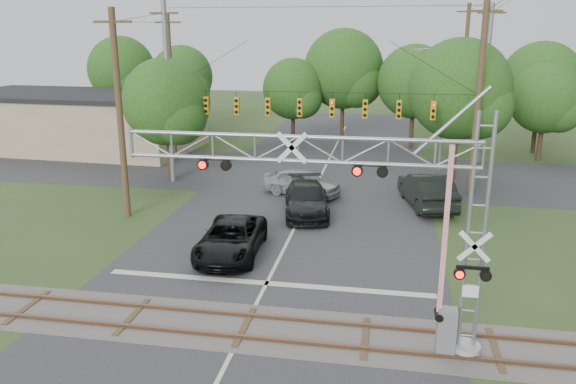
% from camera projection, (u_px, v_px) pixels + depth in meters
% --- Properties ---
extents(ground, '(160.00, 160.00, 0.00)m').
position_uv_depth(ground, '(228.00, 361.00, 16.82)').
color(ground, '#2D4620').
rests_on(ground, ground).
extents(road_main, '(14.00, 90.00, 0.02)m').
position_uv_depth(road_main, '(287.00, 243.00, 26.29)').
color(road_main, '#2C2C2F').
rests_on(road_main, ground).
extents(road_cross, '(90.00, 12.00, 0.02)m').
position_uv_depth(road_cross, '(322.00, 173.00, 39.55)').
color(road_cross, '#2C2C2F').
rests_on(road_cross, ground).
extents(railroad_track, '(90.00, 3.20, 0.17)m').
position_uv_depth(railroad_track, '(244.00, 327.00, 18.70)').
color(railroad_track, '#544E49').
rests_on(railroad_track, ground).
extents(crossing_gantry, '(10.98, 0.95, 7.45)m').
position_uv_depth(crossing_gantry, '(365.00, 205.00, 16.47)').
color(crossing_gantry, '#989893').
rests_on(crossing_gantry, ground).
extents(traffic_signal_span, '(19.34, 0.36, 11.50)m').
position_uv_depth(traffic_signal_span, '(330.00, 100.00, 34.10)').
color(traffic_signal_span, gray).
rests_on(traffic_signal_span, ground).
extents(pickup_black, '(2.83, 5.63, 1.53)m').
position_uv_depth(pickup_black, '(231.00, 239.00, 24.72)').
color(pickup_black, black).
rests_on(pickup_black, ground).
extents(car_dark, '(3.29, 5.99, 1.65)m').
position_uv_depth(car_dark, '(306.00, 199.00, 30.45)').
color(car_dark, black).
rests_on(car_dark, ground).
extents(sedan_silver, '(5.14, 3.36, 1.63)m').
position_uv_depth(sedan_silver, '(302.00, 182.00, 33.97)').
color(sedan_silver, '#94989B').
rests_on(sedan_silver, ground).
extents(suv_dark, '(3.26, 6.15, 1.93)m').
position_uv_depth(suv_dark, '(427.00, 190.00, 31.72)').
color(suv_dark, black).
rests_on(suv_dark, ground).
extents(commercial_building, '(20.78, 11.43, 4.74)m').
position_uv_depth(commercial_building, '(77.00, 121.00, 47.54)').
color(commercial_building, '#9C8268').
rests_on(commercial_building, ground).
extents(streetlight, '(2.31, 0.24, 8.67)m').
position_uv_depth(streetlight, '(441.00, 103.00, 39.05)').
color(streetlight, gray).
rests_on(streetlight, ground).
extents(utility_poles, '(26.28, 30.59, 14.21)m').
position_uv_depth(utility_poles, '(374.00, 89.00, 35.48)').
color(utility_poles, '#473821').
rests_on(utility_poles, ground).
extents(treeline, '(54.52, 25.43, 10.00)m').
position_uv_depth(treeline, '(359.00, 80.00, 46.79)').
color(treeline, '#372719').
rests_on(treeline, ground).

